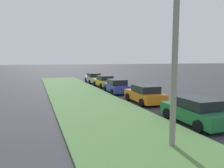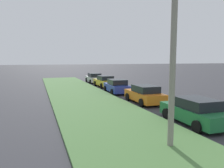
{
  "view_description": "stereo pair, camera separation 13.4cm",
  "coord_description": "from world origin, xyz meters",
  "px_view_note": "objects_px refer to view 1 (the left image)",
  "views": [
    {
      "loc": [
        -1.79,
        11.83,
        3.58
      ],
      "look_at": [
        16.25,
        5.38,
        1.39
      ],
      "focal_mm": 34.69,
      "sensor_mm": 36.0,
      "label": 1
    },
    {
      "loc": [
        -1.84,
        11.7,
        3.58
      ],
      "look_at": [
        16.25,
        5.38,
        1.39
      ],
      "focal_mm": 34.69,
      "sensor_mm": 36.0,
      "label": 2
    }
  ],
  "objects_px": {
    "parked_car_blue": "(117,86)",
    "streetlight": "(183,39)",
    "parked_car_green": "(196,111)",
    "parked_car_silver": "(94,78)",
    "parked_car_yellow": "(104,81)",
    "parked_car_orange": "(145,94)"
  },
  "relations": [
    {
      "from": "parked_car_blue",
      "to": "streetlight",
      "type": "bearing_deg",
      "value": 172.12
    },
    {
      "from": "parked_car_green",
      "to": "streetlight",
      "type": "bearing_deg",
      "value": 130.43
    },
    {
      "from": "parked_car_green",
      "to": "parked_car_silver",
      "type": "xyz_separation_m",
      "value": [
        22.64,
        -0.15,
        0.0
      ]
    },
    {
      "from": "parked_car_blue",
      "to": "parked_car_silver",
      "type": "distance_m",
      "value": 10.73
    },
    {
      "from": "parked_car_yellow",
      "to": "parked_car_green",
      "type": "bearing_deg",
      "value": 177.53
    },
    {
      "from": "streetlight",
      "to": "parked_car_silver",
      "type": "bearing_deg",
      "value": -6.8
    },
    {
      "from": "parked_car_green",
      "to": "parked_car_orange",
      "type": "xyz_separation_m",
      "value": [
        6.16,
        -0.13,
        0.0
      ]
    },
    {
      "from": "parked_car_green",
      "to": "parked_car_blue",
      "type": "height_order",
      "value": "same"
    },
    {
      "from": "parked_car_yellow",
      "to": "parked_car_silver",
      "type": "bearing_deg",
      "value": -1.46
    },
    {
      "from": "parked_car_green",
      "to": "parked_car_blue",
      "type": "distance_m",
      "value": 11.91
    },
    {
      "from": "parked_car_yellow",
      "to": "parked_car_silver",
      "type": "relative_size",
      "value": 1.01
    },
    {
      "from": "parked_car_blue",
      "to": "parked_car_yellow",
      "type": "relative_size",
      "value": 1.01
    },
    {
      "from": "parked_car_green",
      "to": "parked_car_orange",
      "type": "height_order",
      "value": "same"
    },
    {
      "from": "parked_car_orange",
      "to": "parked_car_blue",
      "type": "bearing_deg",
      "value": 3.48
    },
    {
      "from": "parked_car_orange",
      "to": "parked_car_silver",
      "type": "distance_m",
      "value": 16.48
    },
    {
      "from": "parked_car_orange",
      "to": "streetlight",
      "type": "distance_m",
      "value": 9.72
    },
    {
      "from": "parked_car_orange",
      "to": "parked_car_yellow",
      "type": "relative_size",
      "value": 0.99
    },
    {
      "from": "parked_car_silver",
      "to": "streetlight",
      "type": "distance_m",
      "value": 25.42
    },
    {
      "from": "parked_car_blue",
      "to": "parked_car_orange",
      "type": "bearing_deg",
      "value": -174.44
    },
    {
      "from": "parked_car_green",
      "to": "parked_car_yellow",
      "type": "height_order",
      "value": "same"
    },
    {
      "from": "parked_car_green",
      "to": "parked_car_silver",
      "type": "relative_size",
      "value": 1.01
    },
    {
      "from": "parked_car_blue",
      "to": "parked_car_silver",
      "type": "bearing_deg",
      "value": 1.17
    }
  ]
}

